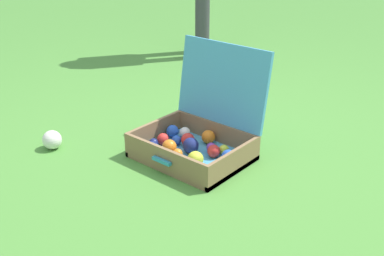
# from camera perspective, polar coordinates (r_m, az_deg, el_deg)

# --- Properties ---
(ground_plane) EXTENTS (16.00, 16.00, 0.00)m
(ground_plane) POSITION_cam_1_polar(r_m,az_deg,el_deg) (2.38, 1.68, -3.54)
(ground_plane) COLOR #4C8C38
(open_suitcase) EXTENTS (0.53, 0.51, 0.54)m
(open_suitcase) POSITION_cam_1_polar(r_m,az_deg,el_deg) (2.37, 0.76, -0.71)
(open_suitcase) COLOR #4799C6
(open_suitcase) RESTS_ON ground
(stray_ball_on_grass) EXTENTS (0.10, 0.10, 0.10)m
(stray_ball_on_grass) POSITION_cam_1_polar(r_m,az_deg,el_deg) (2.55, -16.60, -1.38)
(stray_ball_on_grass) COLOR white
(stray_ball_on_grass) RESTS_ON ground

